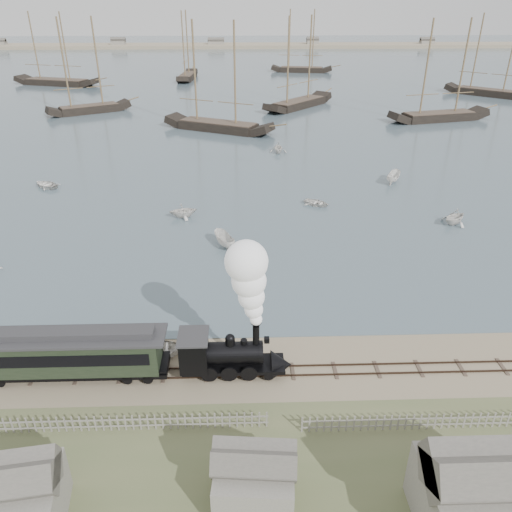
{
  "coord_description": "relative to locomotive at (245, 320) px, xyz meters",
  "views": [
    {
      "loc": [
        1.52,
        -29.25,
        23.44
      ],
      "look_at": [
        2.77,
        8.98,
        3.5
      ],
      "focal_mm": 35.0,
      "sensor_mm": 36.0,
      "label": 1
    }
  ],
  "objects": [
    {
      "name": "ground",
      "position": [
        -1.65,
        2.0,
        -4.46
      ],
      "size": [
        600.0,
        600.0,
        0.0
      ],
      "primitive_type": "plane",
      "color": "gray",
      "rests_on": "ground"
    },
    {
      "name": "harbor_water",
      "position": [
        -1.65,
        172.0,
        -4.43
      ],
      "size": [
        600.0,
        336.0,
        0.06
      ],
      "primitive_type": "cube",
      "color": "#40515B",
      "rests_on": "ground"
    },
    {
      "name": "rail_track",
      "position": [
        -1.65,
        0.0,
        -4.42
      ],
      "size": [
        120.0,
        1.8,
        0.16
      ],
      "color": "#34251C",
      "rests_on": "ground"
    },
    {
      "name": "picket_fence_west",
      "position": [
        -8.15,
        -5.0,
        -4.46
      ],
      "size": [
        19.0,
        0.1,
        1.2
      ],
      "primitive_type": null,
      "color": "slate",
      "rests_on": "ground"
    },
    {
      "name": "picket_fence_east",
      "position": [
        10.85,
        -5.5,
        -4.46
      ],
      "size": [
        15.0,
        0.1,
        1.2
      ],
      "primitive_type": null,
      "color": "slate",
      "rests_on": "ground"
    },
    {
      "name": "shed_mid",
      "position": [
        0.35,
        -10.0,
        -4.46
      ],
      "size": [
        4.0,
        3.5,
        3.6
      ],
      "primitive_type": null,
      "color": "slate",
      "rests_on": "ground"
    },
    {
      "name": "far_spit",
      "position": [
        -1.65,
        252.0,
        -4.46
      ],
      "size": [
        500.0,
        20.0,
        1.8
      ],
      "primitive_type": "cube",
      "color": "tan",
      "rests_on": "ground"
    },
    {
      "name": "locomotive",
      "position": [
        0.0,
        0.0,
        0.0
      ],
      "size": [
        7.76,
        2.9,
        9.67
      ],
      "color": "black",
      "rests_on": "ground"
    },
    {
      "name": "passenger_coach",
      "position": [
        -12.19,
        0.0,
        -2.34
      ],
      "size": [
        13.78,
        2.66,
        3.35
      ],
      "color": "black",
      "rests_on": "ground"
    },
    {
      "name": "beached_dinghy",
      "position": [
        -6.42,
        2.22,
        -4.03
      ],
      "size": [
        3.24,
        4.35,
        0.86
      ],
      "primitive_type": "imported",
      "rotation": [
        0.0,
        0.0,
        1.64
      ],
      "color": "silver",
      "rests_on": "ground"
    },
    {
      "name": "rowboat_1",
      "position": [
        -7.0,
        27.92,
        -3.53
      ],
      "size": [
        3.47,
        3.81,
        1.73
      ],
      "primitive_type": "imported",
      "rotation": [
        0.0,
        0.0,
        1.79
      ],
      "color": "silver",
      "rests_on": "harbor_water"
    },
    {
      "name": "rowboat_2",
      "position": [
        -1.92,
        19.78,
        -3.66
      ],
      "size": [
        4.06,
        2.89,
        1.47
      ],
      "primitive_type": "imported",
      "rotation": [
        0.0,
        0.0,
        3.57
      ],
      "color": "silver",
      "rests_on": "harbor_water"
    },
    {
      "name": "rowboat_3",
      "position": [
        9.43,
        31.2,
        -4.05
      ],
      "size": [
        3.86,
        4.1,
        0.69
      ],
      "primitive_type": "imported",
      "rotation": [
        0.0,
        0.0,
        0.97
      ],
      "color": "silver",
      "rests_on": "harbor_water"
    },
    {
      "name": "rowboat_4",
      "position": [
        24.5,
        24.91,
        -3.48
      ],
      "size": [
        4.44,
        4.56,
        1.83
      ],
      "primitive_type": "imported",
      "rotation": [
        0.0,
        0.0,
        5.32
      ],
      "color": "silver",
      "rests_on": "harbor_water"
    },
    {
      "name": "rowboat_5",
      "position": [
        21.39,
        39.45,
        -3.63
      ],
      "size": [
        4.16,
        3.28,
        1.52
      ],
      "primitive_type": "imported",
      "rotation": [
        0.0,
        0.0,
        2.61
      ],
      "color": "silver",
      "rests_on": "harbor_water"
    },
    {
      "name": "rowboat_6",
      "position": [
        -26.95,
        39.16,
        -3.99
      ],
      "size": [
        4.51,
        4.82,
        0.81
      ],
      "primitive_type": "imported",
      "rotation": [
        0.0,
        0.0,
        4.12
      ],
      "color": "silver",
      "rests_on": "harbor_water"
    },
    {
      "name": "rowboat_7",
      "position": [
        6.28,
        55.21,
        -3.52
      ],
      "size": [
        3.36,
        2.91,
        1.76
      ],
      "primitive_type": "imported",
      "rotation": [
        0.0,
        0.0,
        6.28
      ],
      "color": "silver",
      "rests_on": "harbor_water"
    },
    {
      "name": "schooner_1",
      "position": [
        -33.98,
        88.98,
        5.6
      ],
      "size": [
        18.06,
        12.81,
        20.0
      ],
      "primitive_type": null,
      "rotation": [
        0.0,
        0.0,
        0.52
      ],
      "color": "black",
      "rests_on": "harbor_water"
    },
    {
      "name": "schooner_2",
      "position": [
        -4.33,
        71.32,
        5.6
      ],
      "size": [
        22.33,
        14.8,
        20.0
      ],
      "primitive_type": null,
      "rotation": [
        0.0,
        0.0,
        -0.47
      ],
      "color": "black",
      "rests_on": "harbor_water"
    },
    {
      "name": "schooner_3",
      "position": [
        13.95,
        93.83,
        5.6
      ],
      "size": [
        18.7,
        20.39,
        20.0
      ],
      "primitive_type": null,
      "rotation": [
        0.0,
        0.0,
        0.85
      ],
      "color": "black",
      "rests_on": "harbor_water"
    },
    {
      "name": "schooner_4",
      "position": [
        42.06,
        78.69,
        5.6
      ],
      "size": [
        22.58,
        10.01,
        20.0
      ],
      "primitive_type": null,
      "rotation": [
        0.0,
        0.0,
        0.23
      ],
      "color": "black",
      "rests_on": "harbor_water"
    },
    {
      "name": "schooner_5",
      "position": [
        65.68,
        107.81,
        5.6
      ],
      "size": [
        19.71,
        18.5,
        20.0
      ],
      "primitive_type": null,
      "rotation": [
        0.0,
        0.0,
        -0.73
      ],
      "color": "black",
      "rests_on": "harbor_water"
    },
    {
      "name": "schooner_6",
      "position": [
        -54.19,
        129.75,
        5.6
      ],
      "size": [
        27.03,
        13.87,
        20.0
      ],
      "primitive_type": null,
      "rotation": [
        0.0,
        0.0,
        -0.31
      ],
      "color": "black",
      "rests_on": "harbor_water"
    },
    {
      "name": "schooner_7",
      "position": [
        -16.43,
        139.75,
        5.6
      ],
      "size": [
        5.91,
        19.66,
        20.0
      ],
      "primitive_type": null,
      "rotation": [
        0.0,
        0.0,
        1.5
      ],
      "color": "black",
      "rests_on": "harbor_water"
    },
    {
      "name": "schooner_8",
      "position": [
        21.65,
        155.72,
        5.6
      ],
      "size": [
        21.42,
        8.46,
        20.0
      ],
      "primitive_type": null,
      "rotation": [
        0.0,
        0.0,
        -0.18
      ],
      "color": "black",
      "rests_on": "harbor_water"
    }
  ]
}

